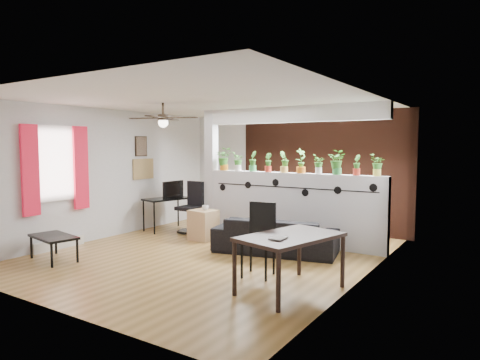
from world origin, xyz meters
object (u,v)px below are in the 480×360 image
object	(u,v)px
potted_plant_7	(337,162)
ceiling_fan	(163,119)
potted_plant_9	(377,164)
sofa	(275,236)
potted_plant_0	(224,158)
potted_plant_2	(253,161)
potted_plant_4	(284,161)
potted_plant_5	(301,160)
potted_plant_1	(238,161)
office_chair	(191,211)
computer_desk	(167,201)
dining_table	(290,241)
cup	(205,208)
potted_plant_6	(319,163)
potted_plant_3	(268,162)
coffee_table	(54,238)
potted_plant_8	(357,164)
cube_shelf	(203,225)
folding_chair	(260,232)

from	to	relation	value
potted_plant_7	ceiling_fan	bearing A→B (deg)	-144.00
potted_plant_9	sofa	size ratio (longest dim) A/B	0.19
potted_plant_0	potted_plant_2	xyz separation A→B (m)	(0.70, 0.00, -0.03)
potted_plant_4	potted_plant_5	world-z (taller)	potted_plant_5
potted_plant_1	sofa	world-z (taller)	potted_plant_1
ceiling_fan	potted_plant_1	xyz separation A→B (m)	(0.37, 1.80, -0.76)
potted_plant_4	office_chair	distance (m)	2.35
potted_plant_7	computer_desk	world-z (taller)	potted_plant_7
dining_table	potted_plant_2	bearing A→B (deg)	129.72
cup	potted_plant_9	bearing A→B (deg)	12.51
potted_plant_6	potted_plant_3	bearing A→B (deg)	180.00
potted_plant_1	dining_table	distance (m)	3.56
sofa	dining_table	xyz separation A→B (m)	(1.09, -1.64, 0.36)
coffee_table	sofa	bearing A→B (deg)	40.57
potted_plant_6	potted_plant_9	bearing A→B (deg)	0.00
sofa	ceiling_fan	bearing A→B (deg)	17.43
ceiling_fan	potted_plant_1	distance (m)	1.99
potted_plant_3	cup	xyz separation A→B (m)	(-1.02, -0.69, -0.90)
potted_plant_1	potted_plant_8	world-z (taller)	potted_plant_1
ceiling_fan	coffee_table	world-z (taller)	ceiling_fan
cube_shelf	folding_chair	distance (m)	2.52
potted_plant_4	cube_shelf	size ratio (longest dim) A/B	0.69
sofa	folding_chair	size ratio (longest dim) A/B	1.92
potted_plant_4	potted_plant_7	bearing A→B (deg)	0.00
potted_plant_2	potted_plant_3	xyz separation A→B (m)	(0.35, -0.00, -0.02)
potted_plant_0	potted_plant_9	distance (m)	3.16
potted_plant_4	potted_plant_7	distance (m)	1.05
potted_plant_4	coffee_table	distance (m)	4.27
office_chair	dining_table	world-z (taller)	office_chair
potted_plant_4	computer_desk	bearing A→B (deg)	-172.86
potted_plant_3	potted_plant_9	distance (m)	2.11
potted_plant_0	potted_plant_5	bearing A→B (deg)	0.00
potted_plant_9	sofa	world-z (taller)	potted_plant_9
potted_plant_0	potted_plant_4	world-z (taller)	potted_plant_0
potted_plant_6	potted_plant_8	bearing A→B (deg)	0.00
potted_plant_1	potted_plant_3	bearing A→B (deg)	0.00
potted_plant_5	dining_table	world-z (taller)	potted_plant_5
sofa	potted_plant_5	bearing A→B (deg)	-108.90
potted_plant_0	potted_plant_5	xyz separation A→B (m)	(1.76, 0.00, -0.00)
computer_desk	potted_plant_7	bearing A→B (deg)	5.16
potted_plant_3	sofa	distance (m)	1.62
cup	office_chair	xyz separation A→B (m)	(-0.69, 0.42, -0.17)
potted_plant_3	cup	bearing A→B (deg)	-145.81
potted_plant_4	potted_plant_6	size ratio (longest dim) A/B	1.15
potted_plant_0	potted_plant_4	size ratio (longest dim) A/B	1.14
potted_plant_6	cube_shelf	world-z (taller)	potted_plant_6
sofa	folding_chair	bearing A→B (deg)	95.91
potted_plant_1	folding_chair	xyz separation A→B (m)	(1.73, -2.06, -0.94)
potted_plant_9	dining_table	size ratio (longest dim) A/B	0.25
potted_plant_4	cup	bearing A→B (deg)	-153.18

